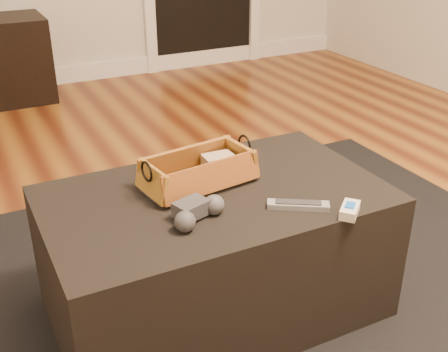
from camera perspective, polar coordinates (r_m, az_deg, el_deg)
name	(u,v)px	position (r m, az deg, el deg)	size (l,w,h in m)	color
floor	(198,307)	(1.91, -2.64, -13.16)	(5.00, 5.50, 0.01)	brown
baseboard	(40,78)	(4.28, -18.21, 9.42)	(5.00, 0.04, 0.12)	white
area_rug	(223,317)	(1.85, -0.14, -14.10)	(2.60, 2.00, 0.01)	black
ottoman	(215,253)	(1.76, -0.88, -7.79)	(1.00, 0.60, 0.42)	black
tv_remote	(196,181)	(1.67, -2.86, -0.50)	(0.18, 0.04, 0.02)	black
cloth_bundle	(219,163)	(1.75, -0.56, 1.36)	(0.10, 0.06, 0.05)	tan
wicker_basket	(198,172)	(1.68, -2.61, 0.39)	(0.37, 0.23, 0.12)	olive
game_controller	(196,211)	(1.50, -2.81, -3.59)	(0.18, 0.13, 0.06)	#323134
silver_remote	(298,205)	(1.58, 7.54, -2.93)	(0.17, 0.12, 0.02)	gray
cream_gadget	(350,210)	(1.57, 12.65, -3.39)	(0.09, 0.09, 0.03)	silver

